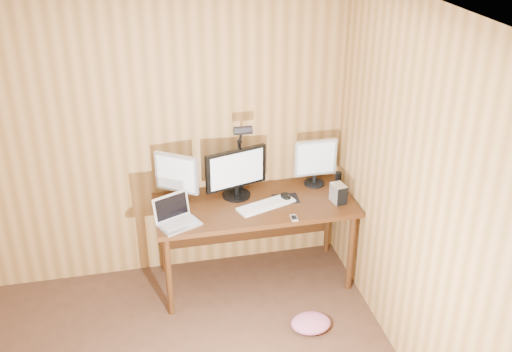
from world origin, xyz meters
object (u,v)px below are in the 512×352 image
object	(u,v)px
desk	(253,212)
monitor_center	(236,173)
desk_lamp	(241,147)
speaker	(338,179)
keyboard	(266,205)
laptop	(176,217)
hard_drive	(339,193)
mouse	(286,196)
monitor_right	(315,161)
phone	(294,218)
monitor_left	(177,177)

from	to	relation	value
desk	monitor_center	size ratio (longest dim) A/B	3.09
desk	desk_lamp	world-z (taller)	desk_lamp
monitor_center	speaker	bearing A→B (deg)	-16.55
keyboard	speaker	size ratio (longest dim) A/B	3.95
speaker	laptop	bearing A→B (deg)	-167.62
hard_drive	mouse	bearing A→B (deg)	151.50
monitor_right	keyboard	xyz separation A→B (m)	(-0.49, -0.27, -0.21)
laptop	phone	size ratio (longest dim) A/B	3.68
keyboard	mouse	bearing A→B (deg)	4.48
monitor_center	monitor_right	xyz separation A→B (m)	(0.69, 0.06, 0.00)
monitor_left	mouse	bearing A→B (deg)	24.45
monitor_right	keyboard	size ratio (longest dim) A/B	0.82
monitor_center	hard_drive	bearing A→B (deg)	-35.05
hard_drive	monitor_center	bearing A→B (deg)	151.14
monitor_center	mouse	distance (m)	0.45
phone	desk_lamp	size ratio (longest dim) A/B	0.15
laptop	keyboard	distance (m)	0.74
desk	phone	xyz separation A→B (m)	(0.24, -0.37, 0.13)
mouse	monitor_center	bearing A→B (deg)	172.24
desk	keyboard	xyz separation A→B (m)	(0.08, -0.14, 0.13)
mouse	monitor_left	bearing A→B (deg)	-178.01
desk	mouse	world-z (taller)	mouse
mouse	phone	distance (m)	0.32
monitor_left	mouse	xyz separation A→B (m)	(0.86, -0.15, -0.20)
monitor_left	laptop	xyz separation A→B (m)	(-0.05, -0.33, -0.17)
phone	monitor_right	bearing A→B (deg)	61.41
desk_lamp	phone	bearing A→B (deg)	-55.11
monitor_center	keyboard	xyz separation A→B (m)	(0.20, -0.22, -0.20)
monitor_left	monitor_right	xyz separation A→B (m)	(1.16, 0.05, -0.00)
keyboard	phone	distance (m)	0.29
desk	monitor_right	distance (m)	0.67
keyboard	desk_lamp	size ratio (longest dim) A/B	0.77
monitor_center	phone	xyz separation A→B (m)	(0.36, -0.45, -0.21)
desk	laptop	world-z (taller)	laptop
phone	hard_drive	bearing A→B (deg)	27.03
monitor_left	keyboard	size ratio (longest dim) A/B	0.83
monitor_left	desk_lamp	xyz separation A→B (m)	(0.54, 0.07, 0.18)
desk	desk_lamp	distance (m)	0.55
mouse	hard_drive	xyz separation A→B (m)	(0.40, -0.14, 0.05)
keyboard	desk_lamp	xyz separation A→B (m)	(-0.14, 0.29, 0.39)
monitor_right	phone	world-z (taller)	monitor_right
mouse	hard_drive	bearing A→B (deg)	-7.04
keyboard	laptop	bearing A→B (deg)	168.43
hard_drive	monitor_right	bearing A→B (deg)	96.66
monitor_center	desk_lamp	xyz separation A→B (m)	(0.06, 0.08, 0.19)
keyboard	mouse	world-z (taller)	mouse
hard_drive	phone	size ratio (longest dim) A/B	1.53
desk_lamp	mouse	bearing A→B (deg)	-28.30
keyboard	phone	xyz separation A→B (m)	(0.16, -0.24, -0.01)
phone	monitor_left	bearing A→B (deg)	154.86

